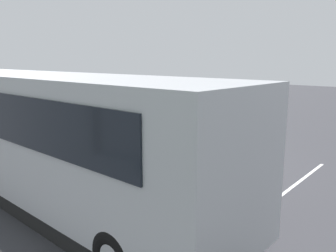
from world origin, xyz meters
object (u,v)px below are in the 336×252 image
tour_bus (48,138)px  spectator_far_left (153,143)px  traffic_cone (252,139)px  spectator_left (125,139)px  parked_motorcycle_dark (181,185)px  stunt_motorcycle (194,123)px  spectator_centre (97,135)px  parked_motorcycle_silver (79,155)px

tour_bus → spectator_far_left: bearing=-106.2°
spectator_far_left → traffic_cone: 5.55m
spectator_far_left → spectator_left: size_ratio=1.06×
spectator_far_left → parked_motorcycle_dark: 2.26m
stunt_motorcycle → spectator_centre: bearing=90.7°
spectator_centre → parked_motorcycle_dark: (-4.32, 0.84, -0.54)m
tour_bus → parked_motorcycle_silver: 2.74m
spectator_far_left → traffic_cone: spectator_far_left is taller
spectator_left → parked_motorcycle_dark: spectator_left is taller
parked_motorcycle_dark → stunt_motorcycle: 8.05m
spectator_far_left → stunt_motorcycle: 6.23m
parked_motorcycle_dark → stunt_motorcycle: bearing=-56.9°
tour_bus → spectator_centre: bearing=-60.9°
parked_motorcycle_silver → traffic_cone: bearing=-115.0°
spectator_far_left → spectator_centre: size_ratio=1.05×
spectator_far_left → stunt_motorcycle: bearing=-66.3°
tour_bus → spectator_left: size_ratio=6.69×
traffic_cone → spectator_left: bearing=70.4°
tour_bus → parked_motorcycle_dark: bearing=-145.0°
stunt_motorcycle → spectator_far_left: bearing=113.7°
parked_motorcycle_dark → spectator_far_left: bearing=-29.1°
stunt_motorcycle → traffic_cone: stunt_motorcycle is taller
tour_bus → traffic_cone: tour_bus is taller
parked_motorcycle_silver → stunt_motorcycle: 6.71m
tour_bus → parked_motorcycle_silver: bearing=-52.6°
spectator_far_left → parked_motorcycle_silver: 2.65m
tour_bus → traffic_cone: bearing=-100.2°
parked_motorcycle_dark → parked_motorcycle_silver: bearing=-0.5°
tour_bus → traffic_cone: (-1.52, -8.46, -1.34)m
stunt_motorcycle → tour_bus: bearing=100.6°
spectator_left → stunt_motorcycle: 5.80m
tour_bus → parked_motorcycle_dark: tour_bus is taller
spectator_far_left → spectator_left: spectator_far_left is taller
spectator_centre → parked_motorcycle_silver: size_ratio=0.83×
stunt_motorcycle → traffic_cone: (-3.14, 0.23, -0.31)m
parked_motorcycle_dark → stunt_motorcycle: (4.39, -6.75, 0.13)m
parked_motorcycle_dark → traffic_cone: size_ratio=3.26×
parked_motorcycle_dark → traffic_cone: parked_motorcycle_dark is taller
stunt_motorcycle → traffic_cone: 3.16m
spectator_centre → tour_bus: bearing=119.1°
parked_motorcycle_dark → spectator_left: bearing=-18.8°
parked_motorcycle_dark → traffic_cone: bearing=-79.1°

